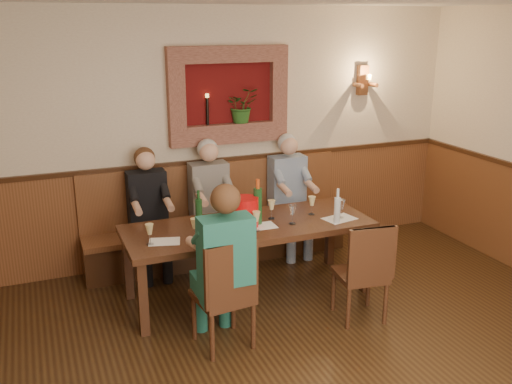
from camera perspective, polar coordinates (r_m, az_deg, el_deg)
room_shell at (r=3.60m, az=9.90°, el=4.42°), size 6.04×6.04×2.82m
wainscoting at (r=4.08m, az=8.96°, el=-13.71°), size 6.02×6.02×1.15m
wall_niche at (r=6.35m, az=-2.38°, el=9.25°), size 1.36×0.30×1.06m
wall_sconce at (r=7.05m, az=10.69°, el=10.86°), size 0.25×0.20×0.35m
dining_table at (r=5.55m, az=-0.77°, el=-3.96°), size 2.40×0.90×0.75m
bench at (r=6.50m, az=-3.77°, el=-4.06°), size 3.00×0.45×1.11m
chair_near_left at (r=4.88m, az=-3.21°, el=-12.12°), size 0.48×0.48×0.99m
chair_near_right at (r=5.37m, az=10.37°, el=-9.68°), size 0.47×0.47×0.95m
person_bench_left at (r=6.14m, az=-10.54°, el=-3.20°), size 0.40×0.49×1.38m
person_bench_mid at (r=6.29m, az=-4.44°, el=-2.31°), size 0.42×0.51×1.42m
person_bench_right at (r=6.62m, az=3.41°, el=-1.33°), size 0.41×0.51×1.41m
person_chair_front at (r=4.74m, az=-3.34°, el=-8.77°), size 0.43×0.53×1.45m
spittoon_bucket at (r=5.42m, az=-1.08°, el=-2.02°), size 0.31×0.31×0.29m
wine_bottle_green_a at (r=5.47m, az=0.18°, el=-1.33°), size 0.09×0.09×0.45m
wine_bottle_green_b at (r=5.45m, az=-5.73°, el=-2.00°), size 0.08×0.08×0.36m
water_bottle at (r=5.58m, az=8.12°, el=-1.72°), size 0.08×0.08×0.34m
tasting_sheet_a at (r=5.16m, az=-9.15°, el=-4.91°), size 0.32×0.26×0.00m
tasting_sheet_b at (r=5.47m, az=0.49°, el=-3.43°), size 0.29×0.21×0.00m
tasting_sheet_c at (r=5.73m, az=8.35°, el=-2.65°), size 0.35×0.28×0.00m
tasting_sheet_d at (r=5.20m, az=-2.07°, el=-4.54°), size 0.32×0.24×0.00m
wine_glass_0 at (r=5.54m, az=-3.46°, el=-2.15°), size 0.08×0.08×0.19m
wine_glass_1 at (r=5.64m, az=1.56°, el=-1.77°), size 0.08×0.08×0.19m
wine_glass_2 at (r=5.72m, az=8.52°, el=-1.69°), size 0.08×0.08×0.19m
wine_glass_3 at (r=5.09m, az=-10.58°, el=-4.19°), size 0.08×0.08×0.19m
wine_glass_4 at (r=5.51m, az=3.67°, el=-2.26°), size 0.08×0.08×0.19m
wine_glass_5 at (r=5.17m, az=-6.14°, el=-3.65°), size 0.08×0.08×0.19m
wine_glass_6 at (r=5.19m, az=-1.09°, el=-3.47°), size 0.08×0.08×0.19m
wine_glass_7 at (r=5.79m, az=5.60°, el=-1.35°), size 0.08×0.08×0.19m
wine_glass_8 at (r=5.32m, az=0.03°, el=-2.95°), size 0.08×0.08×0.19m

